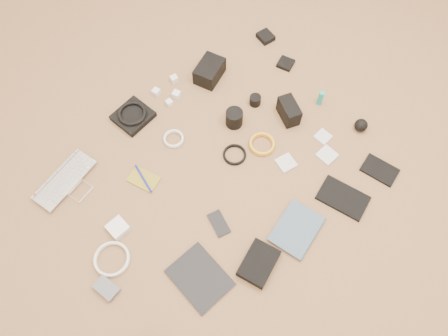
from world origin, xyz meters
TOP-DOWN VIEW (x-y plane):
  - laptop at (-0.51, 0.34)m, footprint 0.33×0.27m
  - headphone_pouch at (-0.12, 0.47)m, footprint 0.18×0.17m
  - headphones at (-0.12, 0.47)m, footprint 0.15×0.15m
  - charger_a at (0.04, 0.52)m, footprint 0.04×0.04m
  - charger_b at (0.10, 0.44)m, footprint 0.04×0.04m
  - charger_c at (0.15, 0.53)m, footprint 0.04×0.04m
  - charger_d at (0.05, 0.43)m, footprint 0.03×0.03m
  - dslr_camera at (0.30, 0.44)m, footprint 0.18×0.15m
  - lens_pouch at (0.67, 0.45)m, footprint 0.07×0.08m
  - notebook_olive at (-0.26, 0.18)m, footprint 0.12×0.15m
  - pen_blue at (-0.26, 0.18)m, footprint 0.03×0.15m
  - cable_white_a at (-0.04, 0.26)m, footprint 0.11×0.11m
  - lens_a at (0.22, 0.16)m, footprint 0.09×0.09m
  - lens_b at (0.37, 0.19)m, footprint 0.06×0.06m
  - card_reader at (0.63, 0.27)m, footprint 0.09×0.09m
  - power_brick at (-0.46, 0.06)m, footprint 0.08×0.08m
  - cable_white_b at (-0.55, -0.03)m, footprint 0.16×0.16m
  - cable_black at (0.12, 0.03)m, footprint 0.12×0.12m
  - cable_yellow at (0.24, -0.01)m, footprint 0.13×0.13m
  - flash at (0.43, 0.04)m, footprint 0.10×0.14m
  - lens_cleaner at (0.60, -0.00)m, footprint 0.02×0.02m
  - battery_charger at (-0.62, -0.11)m, footprint 0.08×0.10m
  - tablet at (-0.32, -0.30)m, footprint 0.19×0.23m
  - phone at (-0.13, -0.17)m, footprint 0.08×0.12m
  - filter_case_left at (0.26, -0.14)m, footprint 0.08×0.08m
  - filter_case_mid at (0.43, -0.22)m, footprint 0.08×0.08m
  - filter_case_right at (0.48, -0.14)m, footprint 0.07×0.07m
  - air_blower at (0.64, -0.22)m, footprint 0.07×0.07m
  - drive_case at (-0.12, -0.40)m, footprint 0.19×0.16m
  - paperback at (0.12, -0.46)m, footprint 0.24×0.21m
  - notebook_black_a at (0.34, -0.41)m, footprint 0.18×0.23m
  - notebook_black_b at (0.55, -0.42)m, footprint 0.13×0.17m

SIDE VIEW (x-z plane):
  - notebook_olive at x=-0.26m, z-range 0.00..0.01m
  - phone at x=-0.13m, z-range 0.00..0.01m
  - filter_case_right at x=0.48m, z-range 0.00..0.01m
  - cable_black at x=0.12m, z-range 0.00..0.01m
  - tablet at x=-0.32m, z-range 0.00..0.01m
  - filter_case_left at x=0.26m, z-range 0.00..0.01m
  - filter_case_mid at x=0.43m, z-range 0.00..0.01m
  - cable_white_a at x=-0.04m, z-range 0.00..0.01m
  - cable_white_b at x=-0.55m, z-range 0.00..0.01m
  - notebook_black_b at x=0.55m, z-range 0.00..0.01m
  - cable_yellow at x=0.24m, z-range 0.00..0.01m
  - notebook_black_a at x=0.34m, z-range 0.00..0.01m
  - card_reader at x=0.63m, z-range 0.00..0.02m
  - paperback at x=0.12m, z-range 0.00..0.02m
  - laptop at x=-0.51m, z-range 0.00..0.02m
  - pen_blue at x=-0.26m, z-range 0.01..0.02m
  - battery_charger at x=-0.62m, z-range 0.00..0.03m
  - charger_d at x=0.05m, z-range 0.00..0.03m
  - lens_pouch at x=0.67m, z-range 0.00..0.03m
  - headphone_pouch at x=-0.12m, z-range 0.00..0.03m
  - charger_c at x=0.15m, z-range 0.00..0.03m
  - charger_a at x=0.04m, z-range 0.00..0.03m
  - power_brick at x=-0.46m, z-range 0.00..0.03m
  - charger_b at x=0.10m, z-range 0.00..0.03m
  - drive_case at x=-0.12m, z-range 0.00..0.04m
  - lens_b at x=0.37m, z-range 0.00..0.05m
  - air_blower at x=0.64m, z-range 0.00..0.06m
  - headphones at x=-0.12m, z-range 0.03..0.04m
  - lens_cleaner at x=0.60m, z-range 0.00..0.08m
  - lens_a at x=0.22m, z-range 0.00..0.08m
  - dslr_camera at x=0.30m, z-range 0.00..0.09m
  - flash at x=0.43m, z-range 0.00..0.09m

